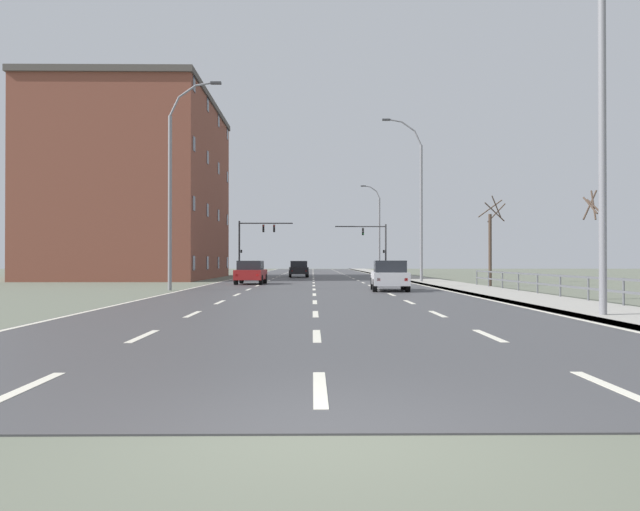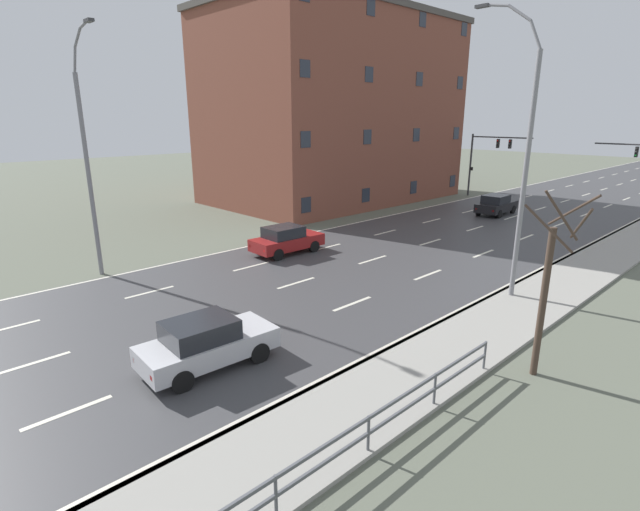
# 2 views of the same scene
# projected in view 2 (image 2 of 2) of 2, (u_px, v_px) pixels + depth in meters

# --- Properties ---
(ground_plane) EXTENTS (160.00, 160.00, 0.12)m
(ground_plane) POSITION_uv_depth(u_px,v_px,m) (455.00, 236.00, 30.87)
(ground_plane) COLOR #5B6051
(road_asphalt_strip) EXTENTS (14.00, 120.00, 0.03)m
(road_asphalt_strip) POSITION_uv_depth(u_px,v_px,m) (533.00, 211.00, 38.80)
(road_asphalt_strip) COLOR #3D3D3F
(road_asphalt_strip) RESTS_ON ground
(street_lamp_midground) EXTENTS (2.85, 0.24, 11.65)m
(street_lamp_midground) POSITION_uv_depth(u_px,v_px,m) (522.00, 162.00, 18.72)
(street_lamp_midground) COLOR slate
(street_lamp_midground) RESTS_ON ground
(street_lamp_left_bank) EXTENTS (2.79, 0.24, 11.06)m
(street_lamp_left_bank) POSITION_uv_depth(u_px,v_px,m) (88.00, 162.00, 21.55)
(street_lamp_left_bank) COLOR slate
(street_lamp_left_bank) RESTS_ON ground
(traffic_signal_left) EXTENTS (5.80, 0.36, 5.85)m
(traffic_signal_left) POSITION_uv_depth(u_px,v_px,m) (486.00, 154.00, 44.41)
(traffic_signal_left) COLOR #38383A
(traffic_signal_left) RESTS_ON ground
(car_far_left) EXTENTS (2.00, 4.19, 1.57)m
(car_far_left) POSITION_uv_depth(u_px,v_px,m) (207.00, 343.00, 14.34)
(car_far_left) COLOR #B7B7BC
(car_far_left) RESTS_ON ground
(car_mid_centre) EXTENTS (1.94, 4.15, 1.57)m
(car_mid_centre) POSITION_uv_depth(u_px,v_px,m) (286.00, 240.00, 26.45)
(car_mid_centre) COLOR maroon
(car_mid_centre) RESTS_ON ground
(car_distant) EXTENTS (1.99, 4.18, 1.57)m
(car_distant) POSITION_uv_depth(u_px,v_px,m) (496.00, 205.00, 37.09)
(car_distant) COLOR black
(car_distant) RESTS_ON ground
(brick_building) EXTENTS (13.86, 22.01, 16.00)m
(brick_building) POSITION_uv_depth(u_px,v_px,m) (334.00, 110.00, 42.78)
(brick_building) COLOR brown
(brick_building) RESTS_ON ground
(bare_tree_mid) EXTENTS (1.51, 1.84, 5.56)m
(bare_tree_mid) POSITION_uv_depth(u_px,v_px,m) (546.00, 291.00, 13.40)
(bare_tree_mid) COLOR #423328
(bare_tree_mid) RESTS_ON ground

